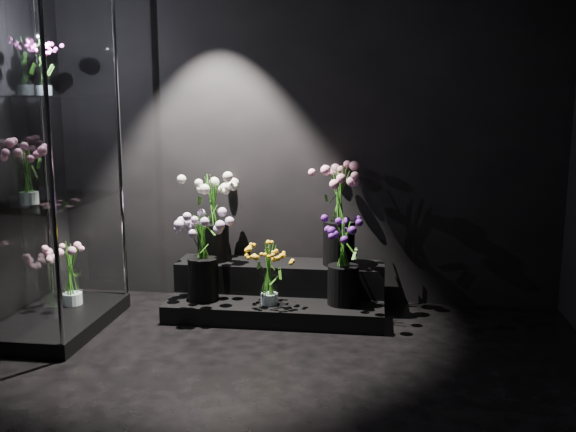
# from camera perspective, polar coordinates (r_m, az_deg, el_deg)

# --- Properties ---
(floor) EXTENTS (4.00, 4.00, 0.00)m
(floor) POSITION_cam_1_polar(r_m,az_deg,el_deg) (3.47, -2.54, -17.38)
(floor) COLOR black
(floor) RESTS_ON ground
(wall_back) EXTENTS (4.00, 0.00, 4.00)m
(wall_back) POSITION_cam_1_polar(r_m,az_deg,el_deg) (5.06, 1.41, 7.96)
(wall_back) COLOR black
(wall_back) RESTS_ON floor
(wall_front) EXTENTS (4.00, 0.00, 4.00)m
(wall_front) POSITION_cam_1_polar(r_m,az_deg,el_deg) (1.18, -20.61, -1.04)
(wall_front) COLOR black
(wall_front) RESTS_ON floor
(display_riser) EXTENTS (1.61, 0.72, 0.36)m
(display_riser) POSITION_cam_1_polar(r_m,az_deg,el_deg) (4.98, -0.85, -6.75)
(display_riser) COLOR black
(display_riser) RESTS_ON floor
(display_case) EXTENTS (0.65, 1.09, 2.39)m
(display_case) POSITION_cam_1_polar(r_m,az_deg,el_deg) (4.67, -20.64, 4.56)
(display_case) COLOR black
(display_case) RESTS_ON floor
(bouquet_orange_bells) EXTENTS (0.36, 0.36, 0.47)m
(bouquet_orange_bells) POSITION_cam_1_polar(r_m,az_deg,el_deg) (4.67, -1.68, -4.99)
(bouquet_orange_bells) COLOR white
(bouquet_orange_bells) RESTS_ON display_riser
(bouquet_lilac) EXTENTS (0.50, 0.50, 0.66)m
(bouquet_lilac) POSITION_cam_1_polar(r_m,az_deg,el_deg) (4.78, -7.60, -2.83)
(bouquet_lilac) COLOR black
(bouquet_lilac) RESTS_ON display_riser
(bouquet_purple) EXTENTS (0.34, 0.34, 0.62)m
(bouquet_purple) POSITION_cam_1_polar(r_m,az_deg,el_deg) (4.66, 4.96, -3.71)
(bouquet_purple) COLOR black
(bouquet_purple) RESTS_ON display_riser
(bouquet_cream_roses) EXTENTS (0.50, 0.50, 0.70)m
(bouquet_cream_roses) POSITION_cam_1_polar(r_m,az_deg,el_deg) (5.02, -6.72, 0.56)
(bouquet_cream_roses) COLOR black
(bouquet_cream_roses) RESTS_ON display_riser
(bouquet_pink_roses) EXTENTS (0.42, 0.42, 0.75)m
(bouquet_pink_roses) POSITION_cam_1_polar(r_m,az_deg,el_deg) (4.87, 4.58, 0.69)
(bouquet_pink_roses) COLOR black
(bouquet_pink_roses) RESTS_ON display_riser
(bouquet_case_pink) EXTENTS (0.39, 0.39, 0.41)m
(bouquet_case_pink) POSITION_cam_1_polar(r_m,az_deg,el_deg) (4.53, -22.17, 3.74)
(bouquet_case_pink) COLOR white
(bouquet_case_pink) RESTS_ON display_case
(bouquet_case_magenta) EXTENTS (0.27, 0.27, 0.37)m
(bouquet_case_magenta) POSITION_cam_1_polar(r_m,az_deg,el_deg) (4.78, -21.02, 12.29)
(bouquet_case_magenta) COLOR white
(bouquet_case_magenta) RESTS_ON display_case
(bouquet_case_base_pink) EXTENTS (0.41, 0.41, 0.48)m
(bouquet_case_base_pink) POSITION_cam_1_polar(r_m,az_deg,el_deg) (4.99, -18.74, -4.69)
(bouquet_case_base_pink) COLOR white
(bouquet_case_base_pink) RESTS_ON display_case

